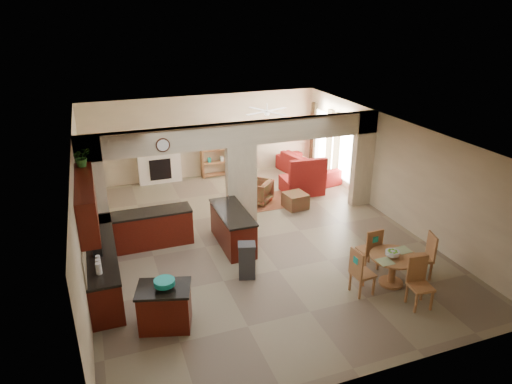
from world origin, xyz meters
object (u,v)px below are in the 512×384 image
object	(u,v)px
armchair	(258,191)
sofa	(308,166)
kitchen_island	(165,307)
dining_table	(393,265)

from	to	relation	value
armchair	sofa	bearing A→B (deg)	167.70
kitchen_island	dining_table	bearing A→B (deg)	12.85
kitchen_island	armchair	bearing A→B (deg)	69.37
dining_table	armchair	xyz separation A→B (m)	(-1.17, 5.08, -0.11)
dining_table	armchair	distance (m)	5.22
kitchen_island	dining_table	size ratio (longest dim) A/B	1.12
sofa	dining_table	bearing A→B (deg)	158.96
dining_table	kitchen_island	bearing A→B (deg)	176.78
armchair	dining_table	bearing A→B (deg)	58.48
dining_table	armchair	size ratio (longest dim) A/B	1.30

